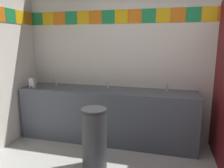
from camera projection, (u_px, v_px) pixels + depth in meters
The scene contains 7 objects.
wall_back at pixel (162, 55), 3.40m from camera, with size 4.54×0.09×2.76m.
vanity_counter at pixel (106, 114), 3.49m from camera, with size 2.79×0.57×0.85m.
faucet_left at pixel (56, 82), 3.71m from camera, with size 0.04×0.10×0.14m.
faucet_center at pixel (108, 85), 3.48m from camera, with size 0.04×0.10×0.14m.
faucet_right at pixel (167, 88), 3.25m from camera, with size 0.04×0.10×0.14m.
soap_dispenser at pixel (33, 83), 3.53m from camera, with size 0.09×0.09×0.16m.
trash_bin at pixel (94, 138), 2.72m from camera, with size 0.32×0.32×0.79m.
Camera 1 is at (0.10, -1.82, 1.61)m, focal length 34.47 mm.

